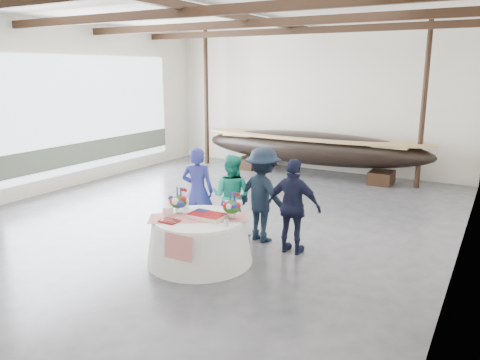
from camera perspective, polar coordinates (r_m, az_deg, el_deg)
The scene contains 14 objects.
floor at distance 10.56m, azimuth -3.25°, elevation -4.47°, with size 10.00×12.00×0.01m, color #3D3D42.
wall_back at distance 15.46m, azimuth 9.00°, elevation 9.59°, with size 10.00×0.02×4.50m, color silver.
wall_left at distance 13.49m, azimuth -21.70°, elevation 8.28°, with size 0.02×12.00×4.50m, color silver.
wall_right at distance 8.48m, azimuth 26.31°, elevation 5.34°, with size 0.02×12.00×4.50m, color silver.
ceiling at distance 10.13m, azimuth -3.60°, elevation 20.54°, with size 10.00×12.00×0.01m, color white.
pavilion_structure at distance 10.80m, azimuth -0.97°, elevation 17.47°, with size 9.80×11.76×4.50m.
open_bay at distance 14.13m, azimuth -18.26°, elevation 7.01°, with size 0.03×7.00×3.20m.
longboat_display at distance 14.57m, azimuth 8.65°, elevation 3.92°, with size 7.28×1.46×1.37m.
banquet_table at distance 8.10m, azimuth -4.97°, elevation -7.25°, with size 1.81×1.81×0.78m.
tabletop_items at distance 8.03m, azimuth -4.75°, elevation -3.37°, with size 1.70×1.38×0.40m.
guest_woman_blue at distance 9.33m, azimuth -5.19°, elevation -1.30°, with size 0.64×0.42×1.75m, color navy.
guest_woman_teal at distance 9.10m, azimuth -1.06°, elevation -1.97°, with size 0.80×0.62×1.65m, color teal.
guest_man_left at distance 8.89m, azimuth 2.81°, elevation -1.80°, with size 1.17×0.67×1.82m, color black.
guest_man_right at distance 8.34m, azimuth 6.56°, elevation -3.26°, with size 1.01×0.42×1.72m, color black.
Camera 1 is at (5.50, -8.41, 3.24)m, focal length 35.00 mm.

